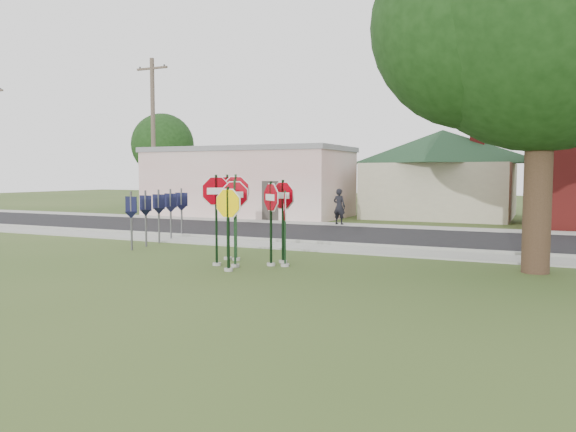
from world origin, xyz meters
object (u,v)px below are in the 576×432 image
at_px(stop_sign_left, 216,206).
at_px(oak_tree, 544,9).
at_px(stop_sign_center, 235,211).
at_px(pedestrian, 339,206).
at_px(utility_pole_near, 153,134).
at_px(stop_sign_yellow, 228,218).

distance_m(stop_sign_left, oak_tree, 9.95).
bearing_deg(oak_tree, stop_sign_left, -162.94).
distance_m(stop_sign_center, pedestrian, 13.23).
height_order(stop_sign_left, utility_pole_near, utility_pole_near).
height_order(stop_sign_left, pedestrian, stop_sign_left).
bearing_deg(stop_sign_center, stop_sign_left, 178.95).
bearing_deg(stop_sign_yellow, utility_pole_near, 133.45).
xyz_separation_m(stop_sign_center, stop_sign_left, (-0.61, 0.01, 0.13)).
height_order(utility_pole_near, pedestrian, utility_pole_near).
relative_size(stop_sign_yellow, stop_sign_left, 0.88).
distance_m(utility_pole_near, pedestrian, 13.00).
bearing_deg(stop_sign_left, oak_tree, 17.06).
xyz_separation_m(stop_sign_yellow, pedestrian, (-1.76, 13.75, -0.47)).
distance_m(stop_sign_center, oak_tree, 9.53).
height_order(stop_sign_yellow, pedestrian, stop_sign_yellow).
distance_m(stop_sign_yellow, pedestrian, 13.87).
distance_m(stop_sign_left, pedestrian, 13.16).
relative_size(stop_sign_center, oak_tree, 0.23).
relative_size(stop_sign_yellow, oak_tree, 0.22).
bearing_deg(pedestrian, oak_tree, 142.41).
xyz_separation_m(stop_sign_center, pedestrian, (-1.60, 13.12, -0.60)).
bearing_deg(stop_sign_yellow, oak_tree, 23.04).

